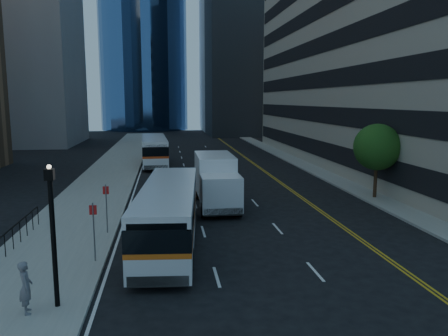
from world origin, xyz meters
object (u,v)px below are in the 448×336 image
object	(u,v)px
bus_front	(169,213)
bus_rear	(154,150)
street_tree	(377,147)
pedestrian	(26,287)
box_truck	(216,180)
lamp_post	(53,230)

from	to	relation	value
bus_front	bus_rear	xyz separation A→B (m)	(-1.32, 26.68, 0.04)
bus_front	bus_rear	bearing A→B (deg)	97.66
street_tree	pedestrian	xyz separation A→B (m)	(-18.84, -14.36, -2.64)
bus_rear	box_truck	xyz separation A→B (m)	(4.41, -19.50, 0.13)
pedestrian	bus_rear	bearing A→B (deg)	-25.36
bus_front	box_truck	distance (m)	7.81
bus_front	bus_rear	distance (m)	26.71
bus_front	pedestrian	xyz separation A→B (m)	(-4.56, -6.52, -0.56)
bus_rear	pedestrian	bearing A→B (deg)	-98.41
lamp_post	pedestrian	world-z (taller)	lamp_post
box_truck	bus_rear	bearing A→B (deg)	102.94
lamp_post	pedestrian	size ratio (longest dim) A/B	2.67
box_truck	street_tree	bearing A→B (deg)	3.58
street_tree	bus_rear	bearing A→B (deg)	129.62
lamp_post	bus_front	size ratio (longest dim) A/B	0.41
box_truck	pedestrian	world-z (taller)	box_truck
bus_front	pedestrian	distance (m)	7.97
street_tree	lamp_post	world-z (taller)	street_tree
bus_rear	pedestrian	distance (m)	33.36
bus_rear	lamp_post	bearing A→B (deg)	-97.03
bus_rear	box_truck	world-z (taller)	box_truck
box_truck	pedestrian	bearing A→B (deg)	-118.98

